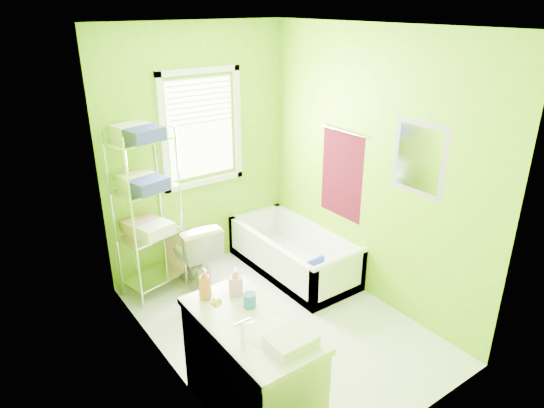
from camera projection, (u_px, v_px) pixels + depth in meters
ground at (279, 323)px, 4.50m from camera, size 2.90×2.90×0.00m
room_envelope at (280, 165)px, 3.90m from camera, size 2.14×2.94×2.62m
window at (201, 122)px, 4.96m from camera, size 0.92×0.05×1.22m
door at (239, 331)px, 2.80m from camera, size 0.09×0.80×2.00m
right_wall_decor at (370, 168)px, 4.53m from camera, size 0.04×1.48×1.17m
bathtub at (294, 259)px, 5.31m from camera, size 0.71×1.52×0.49m
toilet at (193, 251)px, 5.03m from camera, size 0.47×0.75×0.73m
vanity at (252, 366)px, 3.35m from camera, size 0.55×1.07×1.05m
wire_shelf_unit at (146, 194)px, 4.62m from camera, size 0.64×0.52×1.73m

